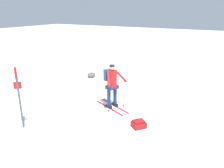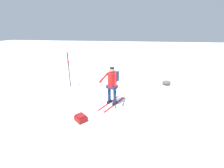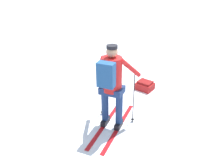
% 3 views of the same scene
% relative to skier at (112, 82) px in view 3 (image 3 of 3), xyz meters
% --- Properties ---
extents(ground_plane, '(80.00, 80.00, 0.00)m').
position_rel_skier_xyz_m(ground_plane, '(0.52, 0.25, -1.09)').
color(ground_plane, white).
extents(skier, '(1.16, 1.82, 1.83)m').
position_rel_skier_xyz_m(skier, '(0.00, 0.00, 0.00)').
color(skier, red).
rests_on(skier, ground_plane).
extents(dropped_backpack, '(0.59, 0.58, 0.26)m').
position_rel_skier_xyz_m(dropped_backpack, '(1.00, 1.65, -0.97)').
color(dropped_backpack, maroon).
rests_on(dropped_backpack, ground_plane).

